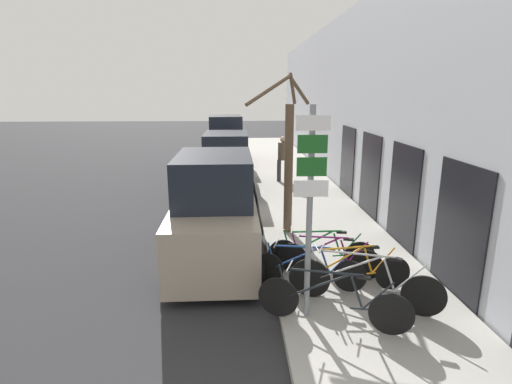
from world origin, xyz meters
name	(u,v)px	position (x,y,z in m)	size (l,w,h in m)	color
ground_plane	(228,206)	(0.00, 11.20, 0.00)	(80.00, 80.00, 0.00)	#28282B
sidewalk_curb	(294,184)	(2.60, 14.00, 0.07)	(3.20, 32.00, 0.15)	#9E9B93
building_facade	(341,105)	(4.35, 13.91, 3.22)	(0.23, 32.00, 6.50)	#B2B7C1
signpost	(310,202)	(1.42, 4.18, 2.07)	(0.53, 0.11, 3.38)	gray
bicycle_0	(333,302)	(1.78, 3.88, 0.54)	(2.27, 0.88, 0.92)	black
bicycle_1	(365,283)	(2.45, 4.42, 0.56)	(2.38, 1.04, 0.97)	black
bicycle_2	(350,272)	(2.35, 4.93, 0.53)	(2.25, 0.44, 0.89)	black
bicycle_3	(308,269)	(1.61, 5.14, 0.51)	(2.05, 0.69, 0.83)	black
bicycle_4	(328,258)	(2.11, 5.62, 0.51)	(1.99, 0.70, 0.83)	black
bicycle_5	(321,253)	(2.01, 5.85, 0.53)	(2.16, 0.44, 0.88)	black
parked_car_0	(215,213)	(-0.18, 6.91, 1.08)	(2.00, 4.61, 2.41)	gray
parked_car_1	(226,166)	(-0.08, 13.07, 1.03)	(1.96, 4.65, 2.26)	black
parked_car_2	(226,144)	(-0.24, 18.74, 1.14)	(2.14, 4.42, 2.55)	maroon
pedestrian_near	(283,156)	(2.18, 14.28, 1.20)	(0.47, 0.40, 1.82)	#333338
street_tree	(288,159)	(1.60, 8.24, 2.07)	(1.68, 1.74, 4.01)	brown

